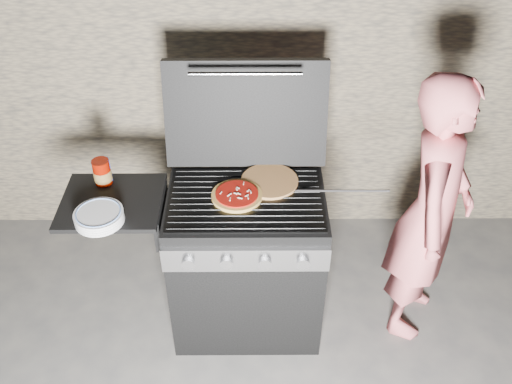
{
  "coord_description": "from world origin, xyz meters",
  "views": [
    {
      "loc": [
        0.04,
        -2.19,
        2.7
      ],
      "look_at": [
        0.05,
        0.0,
        0.95
      ],
      "focal_mm": 40.0,
      "sensor_mm": 36.0,
      "label": 1
    }
  ],
  "objects_px": {
    "sauce_jar": "(102,172)",
    "person": "(431,213)",
    "gas_grill": "(201,263)",
    "pizza_topped": "(237,195)"
  },
  "relations": [
    {
      "from": "sauce_jar",
      "to": "person",
      "type": "xyz_separation_m",
      "value": [
        1.69,
        -0.12,
        -0.19
      ]
    },
    {
      "from": "gas_grill",
      "to": "pizza_topped",
      "type": "bearing_deg",
      "value": 2.56
    },
    {
      "from": "sauce_jar",
      "to": "pizza_topped",
      "type": "bearing_deg",
      "value": -10.92
    },
    {
      "from": "sauce_jar",
      "to": "person",
      "type": "distance_m",
      "value": 1.7
    },
    {
      "from": "pizza_topped",
      "to": "person",
      "type": "relative_size",
      "value": 0.16
    },
    {
      "from": "pizza_topped",
      "to": "gas_grill",
      "type": "bearing_deg",
      "value": -177.44
    },
    {
      "from": "pizza_topped",
      "to": "sauce_jar",
      "type": "height_order",
      "value": "sauce_jar"
    },
    {
      "from": "gas_grill",
      "to": "sauce_jar",
      "type": "relative_size",
      "value": 9.76
    },
    {
      "from": "gas_grill",
      "to": "person",
      "type": "height_order",
      "value": "person"
    },
    {
      "from": "sauce_jar",
      "to": "person",
      "type": "relative_size",
      "value": 0.09
    }
  ]
}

